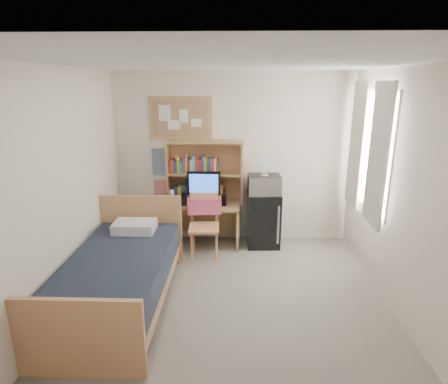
{
  "coord_description": "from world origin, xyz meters",
  "views": [
    {
      "loc": [
        0.05,
        -3.58,
        2.41
      ],
      "look_at": [
        -0.1,
        1.2,
        1.03
      ],
      "focal_mm": 30.0,
      "sensor_mm": 36.0,
      "label": 1
    }
  ],
  "objects_px": {
    "desk": "(205,225)",
    "desk_chair": "(204,227)",
    "speaker_left": "(184,199)",
    "mini_fridge": "(263,219)",
    "speaker_right": "(224,200)",
    "desk_fan": "(265,166)",
    "bulletin_board": "(181,118)",
    "monitor": "(204,189)",
    "bed": "(119,281)",
    "microwave": "(264,184)"
  },
  "relations": [
    {
      "from": "mini_fridge",
      "to": "monitor",
      "type": "relative_size",
      "value": 1.61
    },
    {
      "from": "desk_chair",
      "to": "microwave",
      "type": "height_order",
      "value": "microwave"
    },
    {
      "from": "desk_chair",
      "to": "speaker_left",
      "type": "relative_size",
      "value": 4.98
    },
    {
      "from": "monitor",
      "to": "speaker_left",
      "type": "xyz_separation_m",
      "value": [
        -0.3,
        0.01,
        -0.17
      ]
    },
    {
      "from": "speaker_left",
      "to": "mini_fridge",
      "type": "bearing_deg",
      "value": 5.53
    },
    {
      "from": "monitor",
      "to": "speaker_right",
      "type": "distance_m",
      "value": 0.35
    },
    {
      "from": "bed",
      "to": "microwave",
      "type": "distance_m",
      "value": 2.51
    },
    {
      "from": "bed",
      "to": "microwave",
      "type": "xyz_separation_m",
      "value": [
        1.72,
        1.7,
        0.68
      ]
    },
    {
      "from": "mini_fridge",
      "to": "speaker_left",
      "type": "distance_m",
      "value": 1.24
    },
    {
      "from": "monitor",
      "to": "speaker_right",
      "type": "xyz_separation_m",
      "value": [
        0.3,
        -0.01,
        -0.17
      ]
    },
    {
      "from": "speaker_left",
      "to": "desk_fan",
      "type": "distance_m",
      "value": 1.3
    },
    {
      "from": "desk",
      "to": "mini_fridge",
      "type": "height_order",
      "value": "mini_fridge"
    },
    {
      "from": "desk_chair",
      "to": "desk",
      "type": "bearing_deg",
      "value": 90.7
    },
    {
      "from": "bulletin_board",
      "to": "monitor",
      "type": "distance_m",
      "value": 1.12
    },
    {
      "from": "speaker_left",
      "to": "speaker_right",
      "type": "xyz_separation_m",
      "value": [
        0.6,
        -0.01,
        -0.01
      ]
    },
    {
      "from": "desk_chair",
      "to": "monitor",
      "type": "bearing_deg",
      "value": 91.46
    },
    {
      "from": "desk_fan",
      "to": "speaker_right",
      "type": "bearing_deg",
      "value": -174.67
    },
    {
      "from": "bulletin_board",
      "to": "desk_fan",
      "type": "xyz_separation_m",
      "value": [
        1.26,
        -0.27,
        -0.67
      ]
    },
    {
      "from": "mini_fridge",
      "to": "speaker_right",
      "type": "height_order",
      "value": "mini_fridge"
    },
    {
      "from": "bulletin_board",
      "to": "speaker_left",
      "type": "distance_m",
      "value": 1.21
    },
    {
      "from": "desk",
      "to": "bulletin_board",
      "type": "bearing_deg",
      "value": 143.41
    },
    {
      "from": "bulletin_board",
      "to": "mini_fridge",
      "type": "xyz_separation_m",
      "value": [
        1.26,
        -0.25,
        -1.5
      ]
    },
    {
      "from": "speaker_left",
      "to": "desk_chair",
      "type": "bearing_deg",
      "value": -49.01
    },
    {
      "from": "desk_chair",
      "to": "mini_fridge",
      "type": "xyz_separation_m",
      "value": [
        0.87,
        0.48,
        -0.04
      ]
    },
    {
      "from": "desk_chair",
      "to": "mini_fridge",
      "type": "distance_m",
      "value": 0.99
    },
    {
      "from": "desk",
      "to": "desk_chair",
      "type": "relative_size",
      "value": 1.14
    },
    {
      "from": "desk",
      "to": "desk_chair",
      "type": "distance_m",
      "value": 0.47
    },
    {
      "from": "bulletin_board",
      "to": "speaker_right",
      "type": "height_order",
      "value": "bulletin_board"
    },
    {
      "from": "speaker_right",
      "to": "desk",
      "type": "bearing_deg",
      "value": 168.69
    },
    {
      "from": "bulletin_board",
      "to": "desk_chair",
      "type": "height_order",
      "value": "bulletin_board"
    },
    {
      "from": "desk",
      "to": "desk_chair",
      "type": "bearing_deg",
      "value": -85.07
    },
    {
      "from": "mini_fridge",
      "to": "bed",
      "type": "relative_size",
      "value": 0.39
    },
    {
      "from": "bulletin_board",
      "to": "microwave",
      "type": "xyz_separation_m",
      "value": [
        1.26,
        -0.27,
        -0.94
      ]
    },
    {
      "from": "microwave",
      "to": "desk",
      "type": "bearing_deg",
      "value": 178.47
    },
    {
      "from": "desk",
      "to": "bed",
      "type": "xyz_separation_m",
      "value": [
        -0.83,
        -1.68,
        -0.04
      ]
    },
    {
      "from": "bed",
      "to": "mini_fridge",
      "type": "bearing_deg",
      "value": 44.96
    },
    {
      "from": "desk_fan",
      "to": "mini_fridge",
      "type": "bearing_deg",
      "value": 90.0
    },
    {
      "from": "monitor",
      "to": "desk_fan",
      "type": "height_order",
      "value": "desk_fan"
    },
    {
      "from": "bed",
      "to": "speaker_left",
      "type": "bearing_deg",
      "value": 72.16
    },
    {
      "from": "speaker_left",
      "to": "speaker_right",
      "type": "height_order",
      "value": "speaker_left"
    },
    {
      "from": "bed",
      "to": "speaker_right",
      "type": "relative_size",
      "value": 12.36
    },
    {
      "from": "monitor",
      "to": "desk_fan",
      "type": "bearing_deg",
      "value": 6.1
    },
    {
      "from": "monitor",
      "to": "mini_fridge",
      "type": "bearing_deg",
      "value": 7.37
    },
    {
      "from": "mini_fridge",
      "to": "desk_chair",
      "type": "bearing_deg",
      "value": -153.19
    },
    {
      "from": "desk",
      "to": "speaker_right",
      "type": "xyz_separation_m",
      "value": [
        0.3,
        -0.07,
        0.42
      ]
    },
    {
      "from": "desk",
      "to": "mini_fridge",
      "type": "xyz_separation_m",
      "value": [
        0.89,
        0.03,
        0.09
      ]
    },
    {
      "from": "desk_fan",
      "to": "bed",
      "type": "bearing_deg",
      "value": -137.84
    },
    {
      "from": "monitor",
      "to": "microwave",
      "type": "distance_m",
      "value": 0.9
    },
    {
      "from": "mini_fridge",
      "to": "microwave",
      "type": "distance_m",
      "value": 0.56
    },
    {
      "from": "desk",
      "to": "mini_fridge",
      "type": "bearing_deg",
      "value": 3.56
    }
  ]
}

